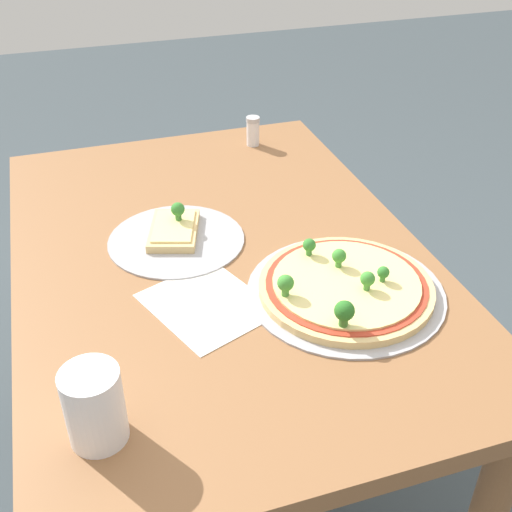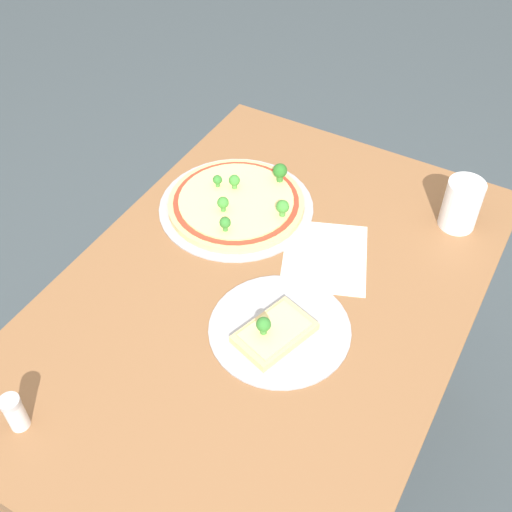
{
  "view_description": "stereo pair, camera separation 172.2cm",
  "coord_description": "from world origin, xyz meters",
  "px_view_note": "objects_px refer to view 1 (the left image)",
  "views": [
    {
      "loc": [
        0.98,
        -0.24,
        1.39
      ],
      "look_at": [
        0.07,
        0.05,
        0.74
      ],
      "focal_mm": 45.0,
      "sensor_mm": 36.0,
      "label": 1
    },
    {
      "loc": [
        -0.71,
        -0.39,
        1.66
      ],
      "look_at": [
        0.07,
        0.05,
        0.74
      ],
      "focal_mm": 45.0,
      "sensor_mm": 36.0,
      "label": 2
    }
  ],
  "objects_px": {
    "condiment_shaker": "(253,131)",
    "pizza_tray_slice": "(175,234)",
    "pizza_tray_whole": "(345,287)",
    "drinking_cup": "(94,406)",
    "dining_table": "(221,295)"
  },
  "relations": [
    {
      "from": "dining_table",
      "to": "condiment_shaker",
      "type": "bearing_deg",
      "value": 154.85
    },
    {
      "from": "drinking_cup",
      "to": "condiment_shaker",
      "type": "xyz_separation_m",
      "value": [
        -0.82,
        0.47,
        -0.02
      ]
    },
    {
      "from": "pizza_tray_whole",
      "to": "condiment_shaker",
      "type": "relative_size",
      "value": 4.66
    },
    {
      "from": "pizza_tray_slice",
      "to": "drinking_cup",
      "type": "distance_m",
      "value": 0.49
    },
    {
      "from": "pizza_tray_slice",
      "to": "drinking_cup",
      "type": "bearing_deg",
      "value": -23.65
    },
    {
      "from": "pizza_tray_slice",
      "to": "drinking_cup",
      "type": "xyz_separation_m",
      "value": [
        0.45,
        -0.2,
        0.05
      ]
    },
    {
      "from": "dining_table",
      "to": "pizza_tray_slice",
      "type": "xyz_separation_m",
      "value": [
        -0.07,
        -0.07,
        0.12
      ]
    },
    {
      "from": "dining_table",
      "to": "drinking_cup",
      "type": "distance_m",
      "value": 0.49
    },
    {
      "from": "drinking_cup",
      "to": "pizza_tray_whole",
      "type": "bearing_deg",
      "value": 112.99
    },
    {
      "from": "condiment_shaker",
      "to": "pizza_tray_slice",
      "type": "bearing_deg",
      "value": -36.77
    },
    {
      "from": "dining_table",
      "to": "pizza_tray_slice",
      "type": "bearing_deg",
      "value": -135.04
    },
    {
      "from": "drinking_cup",
      "to": "pizza_tray_slice",
      "type": "bearing_deg",
      "value": 156.35
    },
    {
      "from": "pizza_tray_whole",
      "to": "drinking_cup",
      "type": "bearing_deg",
      "value": -67.01
    },
    {
      "from": "dining_table",
      "to": "condiment_shaker",
      "type": "height_order",
      "value": "condiment_shaker"
    },
    {
      "from": "pizza_tray_whole",
      "to": "condiment_shaker",
      "type": "bearing_deg",
      "value": 176.78
    }
  ]
}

